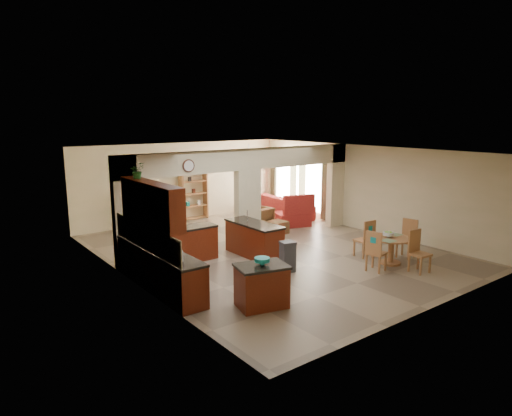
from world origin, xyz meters
TOP-DOWN VIEW (x-y plane):
  - floor at (0.00, 0.00)m, footprint 10.00×10.00m
  - ceiling at (0.00, 0.00)m, footprint 10.00×10.00m
  - wall_back at (0.00, 5.00)m, footprint 8.00×0.00m
  - wall_front at (0.00, -5.00)m, footprint 8.00×0.00m
  - wall_left at (-4.00, 0.00)m, footprint 0.00×10.00m
  - wall_right at (4.00, 0.00)m, footprint 0.00×10.00m
  - partition_left_pier at (-3.70, 1.00)m, footprint 0.60×0.25m
  - partition_center_pier at (0.00, 1.00)m, footprint 0.80×0.25m
  - partition_right_pier at (3.70, 1.00)m, footprint 0.60×0.25m
  - partition_header at (0.00, 1.00)m, footprint 8.00×0.25m
  - kitchen_counter at (-3.26, -0.25)m, footprint 2.52×3.29m
  - upper_cabinets at (-3.82, -0.80)m, footprint 0.35×2.40m
  - peninsula at (-0.60, -0.11)m, footprint 0.70×1.85m
  - wall_clock at (-2.00, 0.85)m, footprint 0.34×0.03m
  - rug at (1.20, 2.10)m, footprint 1.60×1.30m
  - fireplace at (-1.60, 4.83)m, footprint 1.60×0.35m
  - shelving_unit at (0.35, 4.82)m, footprint 1.00×0.32m
  - window_a at (3.97, 2.30)m, footprint 0.02×0.90m
  - window_b at (3.97, 4.00)m, footprint 0.02×0.90m
  - glazed_door at (3.97, 3.15)m, footprint 0.02×0.70m
  - drape_a_left at (3.93, 1.70)m, footprint 0.10×0.28m
  - drape_a_right at (3.93, 2.90)m, footprint 0.10×0.28m
  - drape_b_left at (3.93, 3.40)m, footprint 0.10×0.28m
  - drape_b_right at (3.93, 4.60)m, footprint 0.10×0.28m
  - ceiling_fan at (1.50, 3.00)m, footprint 1.00×1.00m
  - kitchen_island at (-2.51, -2.90)m, footprint 1.13×0.93m
  - teal_bowl at (-2.49, -2.89)m, footprint 0.30×0.30m
  - trash_can at (-0.73, -1.64)m, footprint 0.38×0.35m
  - dining_table at (1.76, -2.78)m, footprint 1.01×1.01m
  - fruit_bowl at (1.72, -2.70)m, footprint 0.28×0.28m
  - sofa at (3.30, 3.26)m, footprint 2.75×1.27m
  - chaise at (2.56, 1.93)m, footprint 1.34×1.21m
  - armchair at (1.17, 2.09)m, footprint 0.95×0.97m
  - ottoman at (1.46, 1.36)m, footprint 0.60×0.60m
  - plant at (-3.82, -0.15)m, footprint 0.39×0.37m
  - chair_north at (1.68, -2.04)m, footprint 0.45×0.45m
  - chair_east at (2.61, -2.67)m, footprint 0.49×0.49m
  - chair_south at (1.78, -3.52)m, footprint 0.45×0.45m
  - chair_west at (0.93, -2.92)m, footprint 0.50×0.50m

SIDE VIEW (x-z plane):
  - floor at x=0.00m, z-range 0.00..0.00m
  - rug at x=1.20m, z-range 0.00..0.01m
  - ottoman at x=1.46m, z-range 0.00..0.40m
  - chaise at x=2.56m, z-range 0.00..0.45m
  - trash_can at x=-0.73m, z-range 0.00..0.69m
  - sofa at x=3.30m, z-range 0.00..0.78m
  - armchair at x=1.17m, z-range 0.00..0.78m
  - kitchen_island at x=-2.51m, z-range 0.00..0.86m
  - peninsula at x=-0.60m, z-range 0.00..0.91m
  - kitchen_counter at x=-3.26m, z-range -0.27..1.20m
  - dining_table at x=1.76m, z-range 0.12..0.82m
  - chair_north at x=1.68m, z-range 0.04..1.07m
  - chair_east at x=2.61m, z-range 0.04..1.07m
  - chair_south at x=1.78m, z-range 0.04..1.07m
  - chair_west at x=0.93m, z-range 0.04..1.07m
  - fireplace at x=-1.60m, z-range 0.01..1.21m
  - fruit_bowl at x=1.72m, z-range 0.69..0.84m
  - shelving_unit at x=0.35m, z-range 0.00..1.80m
  - teal_bowl at x=-2.49m, z-range 0.86..1.00m
  - glazed_door at x=3.97m, z-range 0.00..2.10m
  - partition_center_pier at x=0.00m, z-range 0.00..2.20m
  - drape_a_left at x=3.93m, z-range 0.05..2.35m
  - drape_a_right at x=3.93m, z-range 0.05..2.35m
  - drape_b_left at x=3.93m, z-range 0.05..2.35m
  - drape_b_right at x=3.93m, z-range 0.05..2.35m
  - window_a at x=3.97m, z-range 0.25..2.15m
  - window_b at x=3.97m, z-range 0.25..2.15m
  - partition_left_pier at x=-3.70m, z-range 0.00..2.80m
  - partition_right_pier at x=3.70m, z-range 0.00..2.80m
  - wall_back at x=0.00m, z-range -2.60..5.40m
  - wall_front at x=0.00m, z-range -2.60..5.40m
  - wall_left at x=-4.00m, z-range -3.60..6.40m
  - wall_right at x=4.00m, z-range -3.60..6.40m
  - upper_cabinets at x=-3.82m, z-range 1.47..2.37m
  - wall_clock at x=-2.00m, z-range 2.28..2.62m
  - partition_header at x=0.00m, z-range 2.20..2.80m
  - plant at x=-3.82m, z-range 2.37..2.72m
  - ceiling_fan at x=1.50m, z-range 2.51..2.61m
  - ceiling at x=0.00m, z-range 2.80..2.80m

